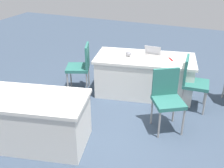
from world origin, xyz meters
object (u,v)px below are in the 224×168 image
object	(u,v)px
table_foreground	(144,75)
yarn_ball	(128,54)
chair_aisle	(81,64)
table_mid_left	(36,120)
chair_by_pillar	(167,96)
chair_tucked_left	(192,80)
scissors_red	(171,59)
laptop_silver	(151,56)

from	to	relation	value
table_foreground	yarn_ball	distance (m)	0.54
chair_aisle	table_foreground	bearing A→B (deg)	-94.16
table_mid_left	chair_by_pillar	world-z (taller)	chair_by_pillar
table_foreground	chair_tucked_left	size ratio (longest dim) A/B	2.11
scissors_red	yarn_ball	bearing A→B (deg)	-112.19
chair_aisle	chair_by_pillar	world-z (taller)	chair_by_pillar
table_foreground	laptop_silver	bearing A→B (deg)	-170.83
chair_by_pillar	laptop_silver	world-z (taller)	chair_by_pillar
chair_tucked_left	chair_by_pillar	size ratio (longest dim) A/B	0.98
table_foreground	scissors_red	distance (m)	0.62
table_foreground	chair_by_pillar	size ratio (longest dim) A/B	2.06
yarn_ball	laptop_silver	bearing A→B (deg)	-167.16
chair_tucked_left	yarn_ball	bearing A→B (deg)	-99.55
laptop_silver	yarn_ball	world-z (taller)	laptop_silver
table_foreground	chair_tucked_left	xyz separation A→B (m)	(-0.93, 0.22, 0.17)
table_mid_left	chair_tucked_left	size ratio (longest dim) A/B	1.71
chair_tucked_left	chair_by_pillar	bearing A→B (deg)	-22.98
chair_tucked_left	chair_aisle	distance (m)	2.13
yarn_ball	chair_tucked_left	bearing A→B (deg)	173.42
laptop_silver	yarn_ball	size ratio (longest dim) A/B	2.94
chair_by_pillar	chair_tucked_left	bearing A→B (deg)	-141.62
chair_tucked_left	chair_aisle	size ratio (longest dim) A/B	0.98
table_mid_left	chair_aisle	bearing A→B (deg)	-84.24
table_foreground	laptop_silver	size ratio (longest dim) A/B	6.28
table_foreground	chair_aisle	bearing A→B (deg)	16.91
chair_aisle	chair_by_pillar	size ratio (longest dim) A/B	1.00
chair_tucked_left	scissors_red	size ratio (longest dim) A/B	5.33
table_mid_left	laptop_silver	bearing A→B (deg)	-118.10
table_foreground	chair_by_pillar	world-z (taller)	chair_by_pillar
table_foreground	table_mid_left	xyz separation A→B (m)	(1.02, 2.10, 0.00)
table_mid_left	chair_by_pillar	xyz separation A→B (m)	(-1.67, -1.10, 0.19)
table_mid_left	scissors_red	size ratio (longest dim) A/B	9.13
table_foreground	chair_aisle	size ratio (longest dim) A/B	2.07
chair_tucked_left	scissors_red	bearing A→B (deg)	-125.02
chair_by_pillar	yarn_ball	world-z (taller)	chair_by_pillar
table_foreground	table_mid_left	distance (m)	2.34
table_mid_left	chair_by_pillar	size ratio (longest dim) A/B	1.68
chair_by_pillar	chair_aisle	bearing A→B (deg)	-50.65
table_mid_left	chair_tucked_left	world-z (taller)	chair_tucked_left
chair_aisle	yarn_ball	xyz separation A→B (m)	(-0.88, -0.29, 0.25)
chair_tucked_left	table_mid_left	bearing A→B (deg)	-49.05
scissors_red	chair_by_pillar	bearing A→B (deg)	-23.17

